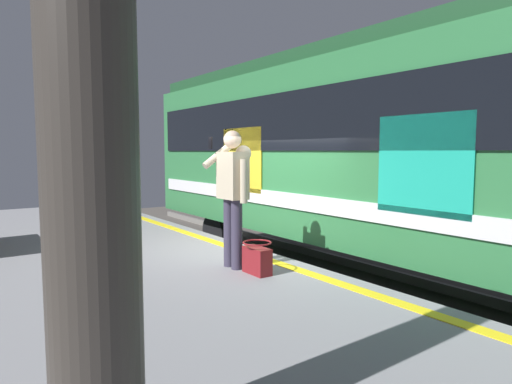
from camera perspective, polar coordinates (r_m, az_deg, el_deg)
ground_plane at (r=6.99m, az=0.43°, el=-14.18°), size 24.24×24.24×0.00m
platform at (r=5.87m, az=-19.10°, el=-13.86°), size 14.70×4.69×0.86m
safety_line at (r=6.58m, az=-1.70°, el=-7.57°), size 14.41×0.16×0.01m
track_rail_near at (r=7.80m, az=8.76°, el=-11.55°), size 19.11×0.08×0.16m
track_rail_far at (r=8.82m, az=15.59°, el=-9.70°), size 19.11×0.08×0.16m
train_carriage at (r=7.63m, az=15.71°, el=5.67°), size 10.43×3.08×3.74m
passenger at (r=5.55m, az=-2.91°, el=0.61°), size 0.57×0.55×1.71m
handbag at (r=5.39m, az=0.13°, el=-8.52°), size 0.39×0.35×0.39m
station_column at (r=2.08m, az=-20.59°, el=10.93°), size 0.42×0.42×3.36m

